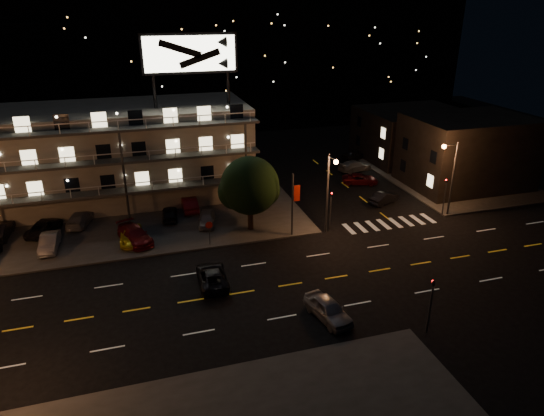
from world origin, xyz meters
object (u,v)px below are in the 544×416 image
object	(u,v)px
lot_car_7	(80,218)
side_car_0	(384,198)
lot_car_4	(207,219)
road_car_east	(328,309)
tree	(249,187)
road_car_west	(212,276)
lot_car_2	(131,235)

from	to	relation	value
lot_car_7	side_car_0	size ratio (longest dim) A/B	1.15
lot_car_4	side_car_0	bearing A→B (deg)	13.56
side_car_0	road_car_east	world-z (taller)	road_car_east
tree	road_car_west	size ratio (longest dim) A/B	1.51
side_car_0	road_car_east	size ratio (longest dim) A/B	0.90
road_car_west	side_car_0	bearing A→B (deg)	-150.14
tree	road_car_west	distance (m)	11.02
lot_car_4	road_car_west	xyz separation A→B (m)	(-1.45, -11.05, -0.12)
lot_car_2	side_car_0	world-z (taller)	lot_car_2
lot_car_2	side_car_0	xyz separation A→B (m)	(27.64, 1.95, -0.11)
road_car_east	road_car_west	size ratio (longest dim) A/B	0.90
road_car_west	lot_car_4	bearing A→B (deg)	-95.13
lot_car_4	side_car_0	distance (m)	20.18
lot_car_4	road_car_east	world-z (taller)	road_car_east
tree	lot_car_4	distance (m)	5.89
side_car_0	lot_car_7	bearing A→B (deg)	59.75
lot_car_2	side_car_0	distance (m)	27.71
lot_car_2	road_car_east	bearing A→B (deg)	-51.14
tree	lot_car_4	bearing A→B (deg)	150.18
tree	road_car_east	size ratio (longest dim) A/B	1.68
lot_car_2	lot_car_4	size ratio (longest dim) A/B	1.16
tree	lot_car_4	xyz separation A→B (m)	(-3.94, 2.26, -3.75)
lot_car_7	road_car_east	world-z (taller)	road_car_east
lot_car_2	lot_car_7	xyz separation A→B (m)	(-4.82, 5.42, 0.05)
lot_car_2	road_car_east	size ratio (longest dim) A/B	1.01
tree	lot_car_7	distance (m)	17.67
tree	side_car_0	world-z (taller)	tree
side_car_0	road_car_west	distance (m)	24.39
lot_car_2	tree	bearing A→B (deg)	-2.46
lot_car_2	road_car_west	bearing A→B (deg)	-57.02
lot_car_2	side_car_0	size ratio (longest dim) A/B	1.12
road_car_east	side_car_0	bearing A→B (deg)	39.55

